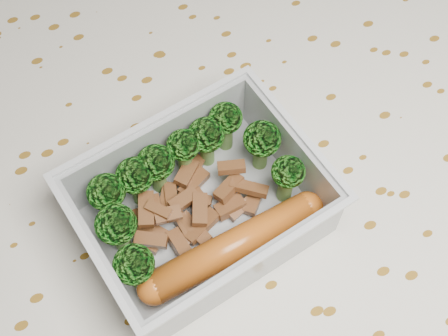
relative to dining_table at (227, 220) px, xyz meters
name	(u,v)px	position (x,y,z in m)	size (l,w,h in m)	color
dining_table	(227,220)	(0.00, 0.00, 0.00)	(1.40, 0.90, 0.75)	brown
tablecloth	(227,196)	(0.00, 0.00, 0.05)	(1.46, 0.96, 0.19)	silver
lunch_container	(201,210)	(-0.03, -0.03, 0.11)	(0.18, 0.15, 0.06)	silver
broccoli_florets	(179,176)	(-0.04, -0.01, 0.13)	(0.15, 0.10, 0.05)	#608C3F
meat_pile	(191,207)	(-0.04, -0.02, 0.10)	(0.11, 0.07, 0.03)	brown
sausage	(233,247)	(-0.02, -0.06, 0.11)	(0.14, 0.03, 0.02)	#B95817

